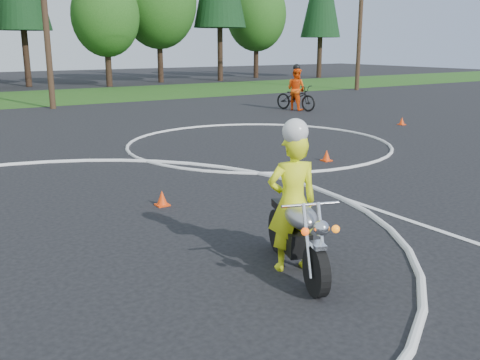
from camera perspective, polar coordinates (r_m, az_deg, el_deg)
ground at (r=6.34m, az=-17.60°, el=-14.67°), size 120.00×120.00×0.00m
course_markings at (r=10.80m, az=-12.70°, el=-2.14°), size 19.05×19.05×0.12m
primary_motorcycle at (r=7.18m, az=6.15°, el=-5.77°), size 1.01×2.06×1.12m
rider_primary_grp at (r=7.15m, az=5.61°, el=-1.98°), size 0.80×0.65×2.08m
rider_second_grp at (r=25.29m, az=5.99°, el=9.11°), size 1.30×2.33×2.12m
traffic_cones at (r=10.16m, az=1.85°, el=-2.09°), size 18.49×11.45×0.30m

